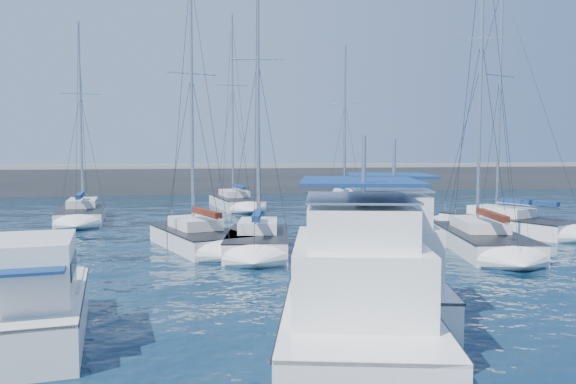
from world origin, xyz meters
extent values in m
plane|color=#06202D|center=(0.00, 0.00, 0.00)|extent=(220.00, 220.00, 0.00)
cube|color=#424244|center=(0.00, 52.00, 1.00)|extent=(160.00, 6.00, 4.00)
cube|color=gray|center=(0.00, 52.00, 3.20)|extent=(160.00, 1.20, 0.50)
cube|color=white|center=(-10.29, -1.88, 0.40)|extent=(3.28, 6.52, 1.60)
cube|color=#262628|center=(-10.29, -1.88, 1.15)|extent=(3.34, 6.53, 0.08)
cube|color=white|center=(-10.21, -2.64, 2.00)|extent=(2.56, 3.12, 1.60)
cube|color=black|center=(-10.21, -2.64, 2.08)|extent=(2.54, 2.55, 0.45)
cube|color=navy|center=(-10.10, -3.79, 2.30)|extent=(2.32, 2.12, 0.07)
cube|color=white|center=(-1.82, -3.40, 0.40)|extent=(6.17, 10.80, 1.60)
cube|color=#262628|center=(-1.82, -3.40, 1.15)|extent=(6.24, 10.82, 0.08)
cube|color=white|center=(-2.15, -4.60, 2.00)|extent=(4.19, 5.37, 1.60)
cube|color=black|center=(-2.15, -4.60, 2.08)|extent=(3.99, 4.48, 0.45)
cube|color=white|center=(-2.20, -4.79, 3.25)|extent=(3.22, 3.84, 0.90)
cube|color=navy|center=(-2.20, -4.79, 4.25)|extent=(3.64, 4.38, 0.08)
cube|color=white|center=(0.02, -0.90, 0.40)|extent=(5.13, 8.40, 1.60)
cube|color=#262628|center=(0.02, -0.90, 1.15)|extent=(5.19, 8.41, 0.08)
cube|color=white|center=(-0.24, -1.82, 2.00)|extent=(3.55, 4.22, 1.60)
cube|color=black|center=(-0.24, -1.82, 2.08)|extent=(3.40, 3.53, 0.45)
cube|color=white|center=(-0.29, -2.01, 3.25)|extent=(2.74, 3.02, 0.90)
cube|color=navy|center=(-0.29, -2.01, 4.25)|extent=(3.09, 3.45, 0.08)
cube|color=white|center=(-5.18, 11.46, 0.30)|extent=(5.00, 7.84, 1.30)
cube|color=#262628|center=(-5.18, 11.46, 0.93)|extent=(5.06, 7.86, 0.06)
cube|color=white|center=(-5.31, 11.90, 1.25)|extent=(2.80, 3.62, 0.55)
cylinder|color=silver|center=(-5.39, 12.16, 7.73)|extent=(0.18, 0.18, 12.57)
cylinder|color=silver|center=(-4.86, 10.42, 1.80)|extent=(1.18, 3.52, 0.12)
cube|color=#491A0E|center=(-4.83, 10.32, 1.95)|extent=(1.29, 3.23, 0.28)
cube|color=white|center=(-2.34, 9.71, 0.30)|extent=(4.23, 7.43, 1.30)
cube|color=#262628|center=(-2.34, 9.71, 0.93)|extent=(4.28, 7.44, 0.06)
cube|color=white|center=(-2.25, 10.14, 1.25)|extent=(2.45, 3.37, 0.55)
cylinder|color=silver|center=(-2.20, 10.39, 8.20)|extent=(0.18, 0.18, 13.50)
cylinder|color=silver|center=(-2.55, 8.68, 1.80)|extent=(0.81, 3.45, 0.12)
cube|color=navy|center=(-2.57, 8.58, 1.95)|extent=(0.97, 3.16, 0.28)
cube|color=white|center=(8.77, 7.74, 0.30)|extent=(5.11, 9.10, 1.30)
cube|color=#262628|center=(8.77, 7.74, 0.93)|extent=(5.17, 9.12, 0.06)
cube|color=white|center=(8.90, 8.27, 1.25)|extent=(2.87, 4.14, 0.55)
cylinder|color=silver|center=(8.98, 8.58, 9.17)|extent=(0.18, 0.18, 15.44)
cylinder|color=silver|center=(8.45, 6.49, 1.80)|extent=(1.17, 4.20, 0.12)
cube|color=#491A0E|center=(8.43, 6.40, 1.95)|extent=(1.28, 3.84, 0.28)
cube|color=white|center=(13.91, 13.29, 0.30)|extent=(5.71, 8.99, 1.30)
cube|color=#262628|center=(13.91, 13.29, 0.93)|extent=(5.77, 9.01, 0.06)
cube|color=white|center=(13.73, 13.79, 1.25)|extent=(3.10, 4.15, 0.55)
cylinder|color=silver|center=(13.62, 14.09, 8.31)|extent=(0.18, 0.18, 13.71)
cylinder|color=silver|center=(14.34, 12.09, 1.80)|extent=(1.56, 4.02, 0.12)
cube|color=navy|center=(14.37, 12.00, 1.95)|extent=(1.63, 3.70, 0.28)
cube|color=white|center=(-12.73, 24.97, 0.30)|extent=(3.60, 9.14, 1.30)
cube|color=#262628|center=(-12.73, 24.97, 0.93)|extent=(3.66, 9.15, 0.06)
cube|color=white|center=(-12.77, 25.53, 1.25)|extent=(2.21, 4.04, 0.55)
cylinder|color=silver|center=(-12.80, 25.87, 7.90)|extent=(0.18, 0.18, 12.89)
cylinder|color=silver|center=(-12.64, 23.63, 1.80)|extent=(0.42, 4.48, 0.12)
cube|color=navy|center=(-12.64, 23.53, 1.95)|extent=(0.62, 4.05, 0.28)
cube|color=white|center=(-0.77, 32.11, 0.30)|extent=(4.00, 9.57, 1.30)
cube|color=#262628|center=(-0.77, 32.11, 0.93)|extent=(4.06, 9.57, 0.06)
cube|color=white|center=(-0.83, 32.69, 1.25)|extent=(2.41, 4.25, 0.55)
cylinder|color=silver|center=(-0.86, 33.04, 9.33)|extent=(0.18, 0.18, 15.77)
cylinder|color=silver|center=(-0.63, 30.72, 1.80)|extent=(0.58, 4.64, 0.12)
cube|color=navy|center=(-0.62, 30.62, 1.95)|extent=(0.76, 4.20, 0.28)
cube|color=white|center=(8.95, 30.82, 0.30)|extent=(5.73, 9.15, 1.30)
cube|color=#262628|center=(8.95, 30.82, 0.93)|extent=(5.79, 9.17, 0.06)
cube|color=white|center=(9.14, 31.33, 1.25)|extent=(3.11, 4.22, 0.55)
cylinder|color=silver|center=(9.24, 31.64, 8.04)|extent=(0.18, 0.18, 13.18)
cylinder|color=silver|center=(8.52, 29.60, 1.80)|extent=(1.57, 4.11, 0.12)
cube|color=navy|center=(8.48, 29.51, 1.95)|extent=(1.64, 3.78, 0.28)
camera|label=1|loc=(-6.70, -17.54, 4.94)|focal=35.00mm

